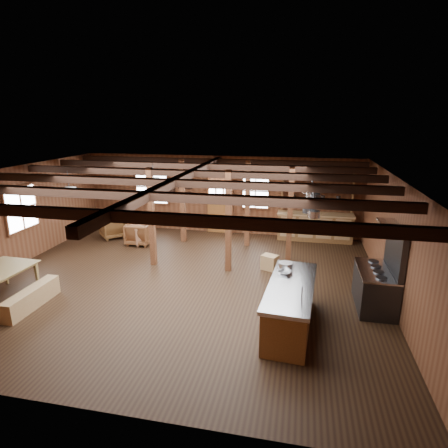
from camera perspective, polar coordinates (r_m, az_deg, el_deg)
The scene contains 20 objects.
room at distance 9.38m, azimuth -6.51°, elevation -0.96°, with size 10.04×9.04×2.84m.
ceiling_joists at distance 9.25m, azimuth -6.42°, elevation 6.96°, with size 9.80×8.82×0.18m.
timber_posts at distance 11.18m, azimuth -0.67°, elevation 1.93°, with size 3.95×2.35×2.80m.
back_door at distance 13.66m, azimuth -0.66°, elevation 2.29°, with size 1.02×0.08×2.15m.
window_back_left at distance 14.29m, azimuth -10.95°, elevation 5.57°, with size 1.32×0.06×1.32m.
window_back_right at distance 13.30m, azimuth 4.84°, elevation 5.04°, with size 1.02×0.06×1.32m.
window_left at distance 12.19m, azimuth -28.53°, elevation 2.11°, with size 0.14×1.24×1.32m.
notice_boards at distance 13.90m, azimuth -6.74°, elevation 5.62°, with size 1.08×0.03×0.90m.
back_counter at distance 13.20m, azimuth 13.68°, elevation 0.08°, with size 2.55×0.60×2.45m.
pendant_lamps at distance 10.95m, azimuth -16.32°, elevation 5.54°, with size 1.86×2.36×0.66m.
pot_rack at distance 9.02m, azimuth 13.17°, elevation 3.86°, with size 0.42×3.00×0.43m.
kitchen_island at distance 7.79m, azimuth 10.05°, elevation -12.13°, with size 1.06×2.56×1.20m.
step_stool at distance 10.57m, azimuth 6.97°, elevation -5.83°, with size 0.47×0.33×0.42m, color #976E44.
commercial_range at distance 9.03m, azimuth 22.44°, elevation -8.12°, with size 0.79×1.53×1.89m.
bench_aisle at distance 9.55m, azimuth -27.25°, elevation -10.01°, with size 0.30×1.60×0.44m, color #976E44.
armchair_a at distance 13.77m, azimuth -16.63°, elevation -0.56°, with size 0.75×0.78×0.71m, color brown.
armchair_b at distance 12.82m, azimuth -12.72°, elevation -1.41°, with size 0.79×0.81×0.74m, color brown.
armchair_c at distance 12.88m, azimuth -12.44°, elevation -1.48°, with size 0.71×0.73×0.66m, color #8F5E41.
counter_pot at distance 8.19m, azimuth 9.38°, elevation -6.39°, with size 0.30×0.30×0.18m, color silver.
bowl at distance 8.03m, azimuth 9.25°, elevation -7.29°, with size 0.28×0.28×0.07m, color silver.
Camera 1 is at (2.85, -8.51, 4.12)m, focal length 30.00 mm.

